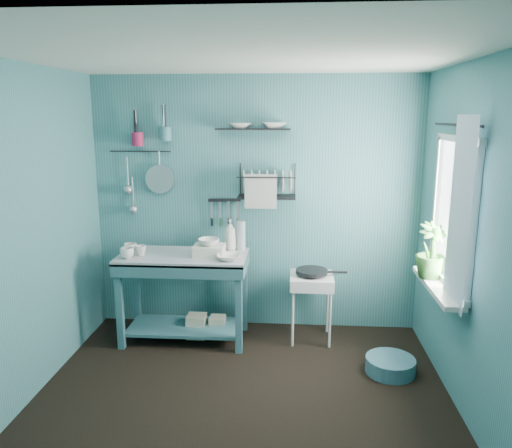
# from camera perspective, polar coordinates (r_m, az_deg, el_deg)

# --- Properties ---
(floor) EXTENTS (3.20, 3.20, 0.00)m
(floor) POSITION_cam_1_polar(r_m,az_deg,el_deg) (3.98, -1.74, -19.91)
(floor) COLOR black
(floor) RESTS_ON ground
(ceiling) EXTENTS (3.20, 3.20, 0.00)m
(ceiling) POSITION_cam_1_polar(r_m,az_deg,el_deg) (3.38, -2.03, 18.78)
(ceiling) COLOR silver
(ceiling) RESTS_ON ground
(wall_back) EXTENTS (3.20, 0.00, 3.20)m
(wall_back) POSITION_cam_1_polar(r_m,az_deg,el_deg) (4.93, -0.02, 2.20)
(wall_back) COLOR #397175
(wall_back) RESTS_ON ground
(wall_front) EXTENTS (3.20, 0.00, 3.20)m
(wall_front) POSITION_cam_1_polar(r_m,az_deg,el_deg) (2.07, -6.40, -12.69)
(wall_front) COLOR #397175
(wall_front) RESTS_ON ground
(wall_left) EXTENTS (0.00, 3.00, 3.00)m
(wall_left) POSITION_cam_1_polar(r_m,az_deg,el_deg) (3.97, -25.49, -1.54)
(wall_left) COLOR #397175
(wall_left) RESTS_ON ground
(wall_right) EXTENTS (0.00, 3.00, 3.00)m
(wall_right) POSITION_cam_1_polar(r_m,az_deg,el_deg) (3.67, 23.87, -2.48)
(wall_right) COLOR #397175
(wall_right) RESTS_ON ground
(work_counter) EXTENTS (1.29, 0.83, 0.85)m
(work_counter) POSITION_cam_1_polar(r_m,az_deg,el_deg) (4.85, -8.18, -8.28)
(work_counter) COLOR #34646D
(work_counter) RESTS_ON floor
(mug_left) EXTENTS (0.12, 0.12, 0.10)m
(mug_left) POSITION_cam_1_polar(r_m,az_deg,el_deg) (4.68, -14.53, -3.24)
(mug_left) COLOR silver
(mug_left) RESTS_ON work_counter
(mug_mid) EXTENTS (0.14, 0.14, 0.09)m
(mug_mid) POSITION_cam_1_polar(r_m,az_deg,el_deg) (4.74, -13.00, -2.98)
(mug_mid) COLOR silver
(mug_mid) RESTS_ON work_counter
(mug_right) EXTENTS (0.17, 0.17, 0.10)m
(mug_right) POSITION_cam_1_polar(r_m,az_deg,el_deg) (4.83, -14.15, -2.72)
(mug_right) COLOR silver
(mug_right) RESTS_ON work_counter
(wash_tub) EXTENTS (0.28, 0.22, 0.10)m
(wash_tub) POSITION_cam_1_polar(r_m,az_deg,el_deg) (4.63, -5.38, -3.02)
(wash_tub) COLOR beige
(wash_tub) RESTS_ON work_counter
(tub_bowl) EXTENTS (0.20, 0.19, 0.06)m
(tub_bowl) POSITION_cam_1_polar(r_m,az_deg,el_deg) (4.61, -5.40, -2.06)
(tub_bowl) COLOR silver
(tub_bowl) RESTS_ON wash_tub
(soap_bottle) EXTENTS (0.12, 0.12, 0.30)m
(soap_bottle) POSITION_cam_1_polar(r_m,az_deg,el_deg) (4.80, -2.97, -1.23)
(soap_bottle) COLOR beige
(soap_bottle) RESTS_ON work_counter
(water_bottle) EXTENTS (0.09, 0.09, 0.28)m
(water_bottle) POSITION_cam_1_polar(r_m,az_deg,el_deg) (4.81, -1.75, -1.31)
(water_bottle) COLOR #9FA8B2
(water_bottle) RESTS_ON work_counter
(counter_bowl) EXTENTS (0.22, 0.22, 0.05)m
(counter_bowl) POSITION_cam_1_polar(r_m,az_deg,el_deg) (4.49, -3.13, -3.81)
(counter_bowl) COLOR silver
(counter_bowl) RESTS_ON work_counter
(hotplate_stand) EXTENTS (0.40, 0.40, 0.64)m
(hotplate_stand) POSITION_cam_1_polar(r_m,az_deg,el_deg) (4.86, 6.28, -9.45)
(hotplate_stand) COLOR silver
(hotplate_stand) RESTS_ON floor
(frying_pan) EXTENTS (0.30, 0.30, 0.03)m
(frying_pan) POSITION_cam_1_polar(r_m,az_deg,el_deg) (4.74, 6.39, -5.41)
(frying_pan) COLOR black
(frying_pan) RESTS_ON hotplate_stand
(knife_strip) EXTENTS (0.32, 0.06, 0.03)m
(knife_strip) POSITION_cam_1_polar(r_m,az_deg,el_deg) (4.93, -3.63, 2.74)
(knife_strip) COLOR black
(knife_strip) RESTS_ON wall_back
(dish_rack) EXTENTS (0.58, 0.33, 0.32)m
(dish_rack) POSITION_cam_1_polar(r_m,az_deg,el_deg) (4.76, 1.24, 4.92)
(dish_rack) COLOR black
(dish_rack) RESTS_ON wall_back
(upper_shelf) EXTENTS (0.71, 0.21, 0.02)m
(upper_shelf) POSITION_cam_1_polar(r_m,az_deg,el_deg) (4.76, -0.34, 10.79)
(upper_shelf) COLOR black
(upper_shelf) RESTS_ON wall_back
(shelf_bowl_left) EXTENTS (0.23, 0.23, 0.05)m
(shelf_bowl_left) POSITION_cam_1_polar(r_m,az_deg,el_deg) (4.77, -1.76, 11.35)
(shelf_bowl_left) COLOR silver
(shelf_bowl_left) RESTS_ON upper_shelf
(shelf_bowl_right) EXTENTS (0.25, 0.25, 0.06)m
(shelf_bowl_right) POSITION_cam_1_polar(r_m,az_deg,el_deg) (4.74, 2.10, 11.76)
(shelf_bowl_right) COLOR silver
(shelf_bowl_right) RESTS_ON upper_shelf
(utensil_cup_magenta) EXTENTS (0.11, 0.11, 0.13)m
(utensil_cup_magenta) POSITION_cam_1_polar(r_m,az_deg,el_deg) (5.00, -13.38, 9.42)
(utensil_cup_magenta) COLOR #9F1D47
(utensil_cup_magenta) RESTS_ON wall_back
(utensil_cup_teal) EXTENTS (0.11, 0.11, 0.13)m
(utensil_cup_teal) POSITION_cam_1_polar(r_m,az_deg,el_deg) (4.92, -10.29, 10.10)
(utensil_cup_teal) COLOR teal
(utensil_cup_teal) RESTS_ON wall_back
(colander) EXTENTS (0.28, 0.03, 0.28)m
(colander) POSITION_cam_1_polar(r_m,az_deg,el_deg) (5.00, -10.96, 5.05)
(colander) COLOR #AEB2B7
(colander) RESTS_ON wall_back
(ladle_outer) EXTENTS (0.01, 0.01, 0.30)m
(ladle_outer) POSITION_cam_1_polar(r_m,az_deg,el_deg) (5.10, -14.47, 5.75)
(ladle_outer) COLOR #AEB2B7
(ladle_outer) RESTS_ON wall_back
(ladle_inner) EXTENTS (0.01, 0.01, 0.30)m
(ladle_inner) POSITION_cam_1_polar(r_m,az_deg,el_deg) (5.11, -13.89, 3.56)
(ladle_inner) COLOR #AEB2B7
(ladle_inner) RESTS_ON wall_back
(hook_rail) EXTENTS (0.60, 0.01, 0.01)m
(hook_rail) POSITION_cam_1_polar(r_m,az_deg,el_deg) (5.05, -13.09, 8.09)
(hook_rail) COLOR black
(hook_rail) RESTS_ON wall_back
(window_glass) EXTENTS (0.00, 1.10, 1.10)m
(window_glass) POSITION_cam_1_polar(r_m,az_deg,el_deg) (4.05, 21.77, 1.20)
(window_glass) COLOR white
(window_glass) RESTS_ON wall_right
(windowsill) EXTENTS (0.16, 0.95, 0.04)m
(windowsill) POSITION_cam_1_polar(r_m,az_deg,el_deg) (4.17, 20.00, -6.75)
(windowsill) COLOR silver
(windowsill) RESTS_ON wall_right
(curtain) EXTENTS (0.00, 1.35, 1.35)m
(curtain) POSITION_cam_1_polar(r_m,az_deg,el_deg) (3.74, 22.23, 1.08)
(curtain) COLOR white
(curtain) RESTS_ON wall_right
(curtain_rod) EXTENTS (0.02, 1.05, 0.02)m
(curtain_rod) POSITION_cam_1_polar(r_m,az_deg,el_deg) (3.97, 21.91, 10.46)
(curtain_rod) COLOR black
(curtain_rod) RESTS_ON wall_right
(potted_plant) EXTENTS (0.33, 0.33, 0.45)m
(potted_plant) POSITION_cam_1_polar(r_m,az_deg,el_deg) (4.25, 19.42, -2.89)
(potted_plant) COLOR #2F6227
(potted_plant) RESTS_ON windowsill
(storage_tin_large) EXTENTS (0.18, 0.18, 0.22)m
(storage_tin_large) POSITION_cam_1_polar(r_m,az_deg,el_deg) (4.99, -6.79, -11.49)
(storage_tin_large) COLOR tan
(storage_tin_large) RESTS_ON floor
(storage_tin_small) EXTENTS (0.15, 0.15, 0.20)m
(storage_tin_small) POSITION_cam_1_polar(r_m,az_deg,el_deg) (4.99, -4.42, -11.57)
(storage_tin_small) COLOR tan
(storage_tin_small) RESTS_ON floor
(floor_basin) EXTENTS (0.41, 0.41, 0.13)m
(floor_basin) POSITION_cam_1_polar(r_m,az_deg,el_deg) (4.49, 15.09, -15.33)
(floor_basin) COLOR teal
(floor_basin) RESTS_ON floor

